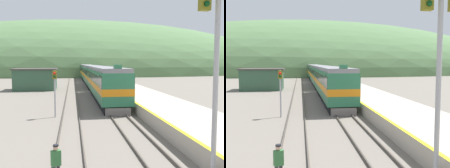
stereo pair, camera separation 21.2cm
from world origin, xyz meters
TOP-DOWN VIEW (x-y plane):
  - track_main at (0.00, 70.00)m, footprint 1.52×180.00m
  - track_siding at (-4.18, 70.00)m, footprint 1.52×180.00m
  - platform at (4.40, 50.00)m, footprint 5.34×140.00m
  - distant_hills at (0.00, 122.47)m, footprint 204.89×92.20m
  - station_shed at (-10.41, 42.00)m, footprint 7.43×6.06m
  - express_train_lead_car at (0.00, 26.97)m, footprint 3.00×20.46m
  - carriage_second at (0.00, 47.87)m, footprint 2.99×19.12m
  - carriage_third at (0.00, 67.87)m, footprint 2.99×19.12m
  - carriage_fourth at (0.00, 87.87)m, footprint 2.99×19.12m
  - carriage_fifth at (0.00, 107.87)m, footprint 2.99×19.12m
  - signal_mast_main at (1.46, 3.70)m, footprint 2.20×0.42m
  - signal_post_siding at (-5.54, 17.59)m, footprint 0.36×0.42m
  - track_worker at (-4.68, 4.51)m, footprint 0.42×0.34m

SIDE VIEW (x-z plane):
  - distant_hills at x=0.00m, z-range -24.25..24.25m
  - track_main at x=0.00m, z-range 0.00..0.16m
  - track_siding at x=-4.18m, z-range 0.00..0.16m
  - platform at x=4.40m, z-range -0.01..1.06m
  - track_worker at x=-4.68m, z-range 0.10..1.72m
  - station_shed at x=-10.41m, z-range 0.02..3.82m
  - carriage_second at x=0.00m, z-range 0.19..4.44m
  - carriage_third at x=0.00m, z-range 0.19..4.44m
  - carriage_fourth at x=0.00m, z-range 0.19..4.44m
  - carriage_fifth at x=0.00m, z-range 0.19..4.44m
  - express_train_lead_car at x=0.00m, z-range 0.02..4.64m
  - signal_post_siding at x=-5.54m, z-range 0.89..5.04m
  - signal_mast_main at x=1.46m, z-range 1.37..10.12m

